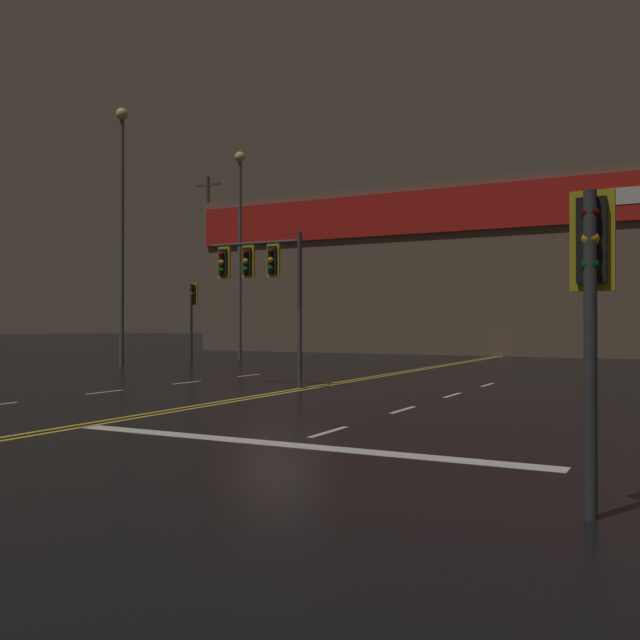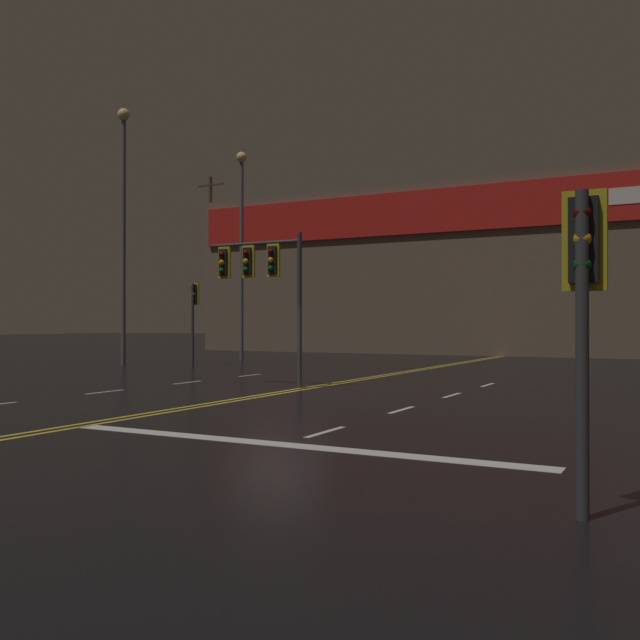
{
  "view_description": "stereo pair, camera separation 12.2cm",
  "coord_description": "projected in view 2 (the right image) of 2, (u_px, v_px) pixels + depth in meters",
  "views": [
    {
      "loc": [
        9.99,
        -16.43,
        1.88
      ],
      "look_at": [
        0.0,
        2.62,
        2.0
      ],
      "focal_mm": 40.0,
      "sensor_mm": 36.0,
      "label": 1
    },
    {
      "loc": [
        10.09,
        -16.38,
        1.88
      ],
      "look_at": [
        0.0,
        2.62,
        2.0
      ],
      "focal_mm": 40.0,
      "sensor_mm": 36.0,
      "label": 2
    }
  ],
  "objects": [
    {
      "name": "ground_plane",
      "position": [
        274.0,
        394.0,
        19.19
      ],
      "size": [
        200.0,
        200.0,
        0.0
      ],
      "primitive_type": "plane",
      "color": "black"
    },
    {
      "name": "road_markings",
      "position": [
        275.0,
        399.0,
        17.76
      ],
      "size": [
        13.01,
        60.0,
        0.01
      ],
      "color": "gold",
      "rests_on": "ground"
    },
    {
      "name": "traffic_signal_median",
      "position": [
        259.0,
        270.0,
        21.5
      ],
      "size": [
        3.19,
        0.36,
        4.57
      ],
      "color": "#38383D",
      "rests_on": "ground"
    },
    {
      "name": "traffic_signal_corner_southeast",
      "position": [
        584.0,
        277.0,
        6.93
      ],
      "size": [
        0.42,
        0.36,
        3.19
      ],
      "color": "#38383D",
      "rests_on": "ground"
    },
    {
      "name": "traffic_signal_corner_northwest",
      "position": [
        194.0,
        305.0,
        31.94
      ],
      "size": [
        0.42,
        0.36,
        3.73
      ],
      "color": "#38383D",
      "rests_on": "ground"
    },
    {
      "name": "streetlight_near_right",
      "position": [
        124.0,
        206.0,
        32.24
      ],
      "size": [
        0.56,
        0.56,
        11.66
      ],
      "color": "#59595E",
      "rests_on": "ground"
    },
    {
      "name": "streetlight_far_left",
      "position": [
        242.0,
        230.0,
        37.41
      ],
      "size": [
        0.56,
        0.56,
        10.94
      ],
      "color": "#59595E",
      "rests_on": "ground"
    },
    {
      "name": "building_backdrop",
      "position": [
        520.0,
        270.0,
        45.75
      ],
      "size": [
        42.61,
        10.23,
        10.61
      ],
      "color": "brown",
      "rests_on": "ground"
    },
    {
      "name": "utility_pole_row",
      "position": [
        495.0,
        257.0,
        42.27
      ],
      "size": [
        46.88,
        0.26,
        12.66
      ],
      "color": "#4C3828",
      "rests_on": "ground"
    }
  ]
}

